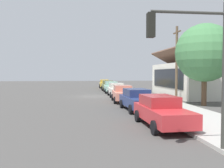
# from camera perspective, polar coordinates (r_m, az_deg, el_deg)

# --- Properties ---
(ground_plane) EXTENTS (120.00, 120.00, 0.00)m
(ground_plane) POSITION_cam_1_polar(r_m,az_deg,el_deg) (29.26, -4.48, -2.92)
(ground_plane) COLOR #4C4947
(sidewalk_curb) EXTENTS (60.00, 4.20, 0.16)m
(sidewalk_curb) POSITION_cam_1_polar(r_m,az_deg,el_deg) (30.01, 6.28, -2.64)
(sidewalk_curb) COLOR #B2AFA8
(sidewalk_curb) RESTS_ON ground
(car_mustard) EXTENTS (4.70, 2.13, 1.59)m
(car_mustard) POSITION_cam_1_polar(r_m,az_deg,el_deg) (46.08, -1.79, 0.09)
(car_mustard) COLOR gold
(car_mustard) RESTS_ON ground
(car_olive) EXTENTS (4.52, 2.23, 1.59)m
(car_olive) POSITION_cam_1_polar(r_m,az_deg,el_deg) (40.15, -1.01, -0.27)
(car_olive) COLOR olive
(car_olive) RESTS_ON ground
(car_seafoam) EXTENTS (4.82, 2.12, 1.59)m
(car_seafoam) POSITION_cam_1_polar(r_m,az_deg,el_deg) (34.81, -0.20, -0.70)
(car_seafoam) COLOR #9ED1BC
(car_seafoam) RESTS_ON ground
(car_ivory) EXTENTS (4.70, 1.99, 1.59)m
(car_ivory) POSITION_cam_1_polar(r_m,az_deg,el_deg) (29.14, 1.08, -1.33)
(car_ivory) COLOR silver
(car_ivory) RESTS_ON ground
(car_coral) EXTENTS (4.56, 2.17, 1.59)m
(car_coral) POSITION_cam_1_polar(r_m,az_deg,el_deg) (23.59, 2.57, -2.24)
(car_coral) COLOR #EA8C75
(car_coral) RESTS_ON ground
(car_navy) EXTENTS (4.90, 2.24, 1.59)m
(car_navy) POSITION_cam_1_polar(r_m,az_deg,el_deg) (18.23, 6.04, -3.65)
(car_navy) COLOR navy
(car_navy) RESTS_ON ground
(car_cherry) EXTENTS (4.91, 2.13, 1.59)m
(car_cherry) POSITION_cam_1_polar(r_m,az_deg,el_deg) (12.93, 11.52, -6.23)
(car_cherry) COLOR red
(car_cherry) RESTS_ON ground
(storefront_building) EXTENTS (12.90, 6.44, 5.74)m
(storefront_building) POSITION_cam_1_polar(r_m,az_deg,el_deg) (31.28, 18.07, 1.21)
(storefront_building) COLOR silver
(storefront_building) RESTS_ON ground
(shade_tree) EXTENTS (4.93, 4.93, 6.98)m
(shade_tree) POSITION_cam_1_polar(r_m,az_deg,el_deg) (22.10, 20.97, 6.84)
(shade_tree) COLOR brown
(shade_tree) RESTS_ON ground
(traffic_light_main) EXTENTS (0.37, 2.79, 5.20)m
(traffic_light_main) POSITION_cam_1_polar(r_m,az_deg,el_deg) (8.68, 18.97, 7.13)
(traffic_light_main) COLOR #383833
(traffic_light_main) RESTS_ON ground
(utility_pole_wooden) EXTENTS (1.80, 0.24, 7.50)m
(utility_pole_wooden) POSITION_cam_1_polar(r_m,az_deg,el_deg) (25.38, 14.96, 5.05)
(utility_pole_wooden) COLOR brown
(utility_pole_wooden) RESTS_ON ground
(fire_hydrant_red) EXTENTS (0.22, 0.22, 0.71)m
(fire_hydrant_red) POSITION_cam_1_polar(r_m,az_deg,el_deg) (33.64, 2.39, -1.36)
(fire_hydrant_red) COLOR red
(fire_hydrant_red) RESTS_ON sidewalk_curb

